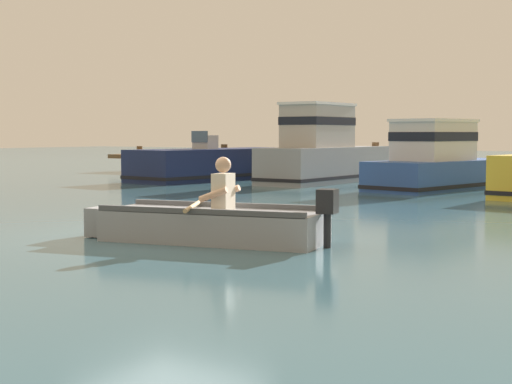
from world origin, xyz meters
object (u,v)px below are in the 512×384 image
at_px(rowboat_with_person, 209,224).
at_px(moored_boat_grey, 324,153).
at_px(moored_boat_navy, 215,165).
at_px(moored_boat_blue, 439,164).
at_px(mooring_buoy, 226,190).

height_order(rowboat_with_person, moored_boat_grey, moored_boat_grey).
distance_m(moored_boat_navy, moored_boat_blue, 7.74).
distance_m(rowboat_with_person, moored_boat_navy, 14.94).
xyz_separation_m(rowboat_with_person, mooring_buoy, (-3.87, 5.87, -0.03)).
bearing_deg(moored_boat_grey, rowboat_with_person, -68.38).
distance_m(rowboat_with_person, moored_boat_grey, 13.77).
relative_size(moored_boat_grey, moored_boat_blue, 1.06).
height_order(moored_boat_navy, moored_boat_blue, moored_boat_blue).
height_order(moored_boat_navy, mooring_buoy, moored_boat_navy).
distance_m(rowboat_with_person, moored_boat_blue, 11.93).
bearing_deg(moored_boat_navy, moored_boat_grey, 10.29).
relative_size(rowboat_with_person, mooring_buoy, 8.49).
relative_size(moored_boat_grey, mooring_buoy, 13.19).
xyz_separation_m(rowboat_with_person, moored_boat_blue, (-1.00, 11.88, 0.45)).
distance_m(moored_boat_grey, moored_boat_blue, 4.17).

